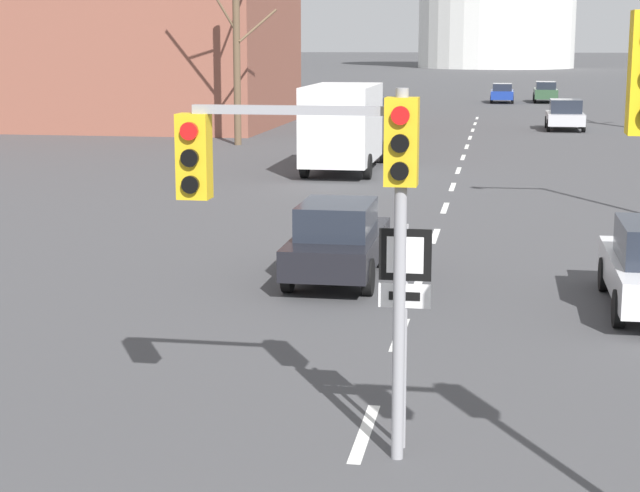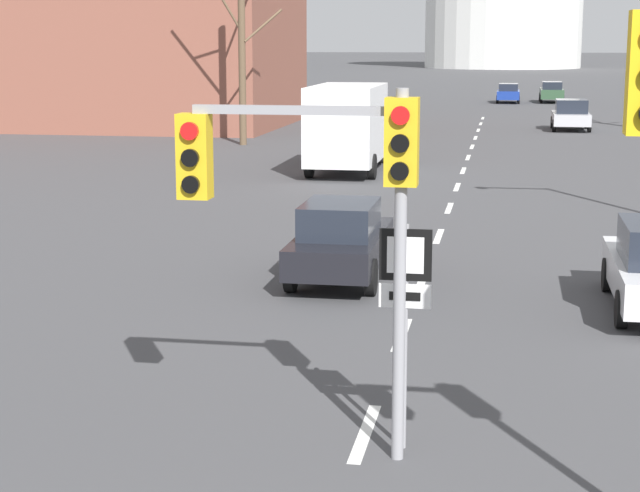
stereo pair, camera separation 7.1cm
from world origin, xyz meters
The scene contains 21 objects.
lane_stripe_1 centered at (0.00, 7.04, 0.00)m, with size 0.16×2.00×0.01m, color silver.
lane_stripe_2 centered at (0.00, 11.54, 0.00)m, with size 0.16×2.00×0.01m, color silver.
lane_stripe_3 centered at (0.00, 16.04, 0.00)m, with size 0.16×2.00×0.01m, color silver.
lane_stripe_4 centered at (0.00, 20.54, 0.00)m, with size 0.16×2.00×0.01m, color silver.
lane_stripe_5 centered at (0.00, 25.04, 0.00)m, with size 0.16×2.00×0.01m, color silver.
lane_stripe_6 centered at (0.00, 29.54, 0.00)m, with size 0.16×2.00×0.01m, color silver.
lane_stripe_7 centered at (0.00, 34.04, 0.00)m, with size 0.16×2.00×0.01m, color silver.
lane_stripe_8 centered at (0.00, 38.54, 0.00)m, with size 0.16×2.00×0.01m, color silver.
lane_stripe_9 centered at (0.00, 43.04, 0.00)m, with size 0.16×2.00×0.01m, color silver.
lane_stripe_10 centered at (0.00, 47.54, 0.00)m, with size 0.16×2.00×0.01m, color silver.
lane_stripe_11 centered at (0.00, 52.04, 0.00)m, with size 0.16×2.00×0.01m, color silver.
lane_stripe_12 centered at (0.00, 56.54, 0.00)m, with size 0.16×2.00×0.01m, color silver.
lane_stripe_13 centered at (0.00, 61.04, 0.00)m, with size 0.16×2.00×0.01m, color silver.
traffic_signal_centre_tall centered at (-0.39, 6.31, 3.19)m, with size 2.70×0.34×4.22m.
route_sign_post centered at (0.50, 6.64, 1.83)m, with size 0.60×0.08×2.67m.
sedan_near_left centered at (4.80, 52.86, 0.82)m, with size 1.97×3.92×1.63m.
sedan_near_right centered at (4.71, 78.68, 0.81)m, with size 1.78×4.59×1.58m.
sedan_far_left centered at (-1.62, 15.39, 0.81)m, with size 1.72×4.17×1.58m.
sedan_far_right centered at (1.45, 77.61, 0.74)m, with size 1.74×3.94×1.46m.
delivery_truck centered at (-4.08, 33.26, 1.70)m, with size 2.44×7.20×3.14m.
bare_tree_left_near centered at (-10.33, 42.14, 4.77)m, with size 3.74×4.71×10.43m.
Camera 2 is at (1.61, -5.24, 4.73)m, focal length 60.00 mm.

